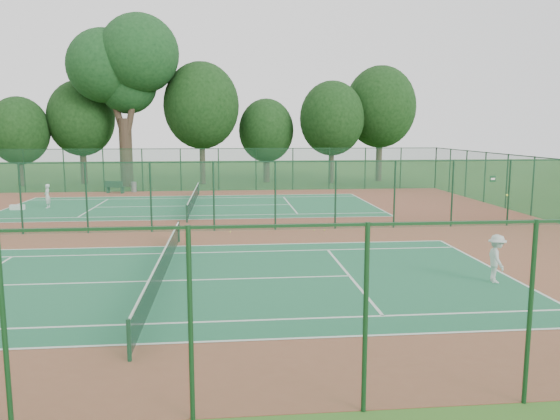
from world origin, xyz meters
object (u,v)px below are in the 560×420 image
object	(u,v)px
player_near	(497,259)
big_tree	(124,65)
trash_bin	(134,187)
kit_bag	(17,207)
bench	(115,187)
player_far	(47,196)

from	to	relation	value
player_near	big_tree	distance (m)	38.28
trash_bin	kit_bag	distance (m)	10.86
kit_bag	big_tree	bearing A→B (deg)	78.39
bench	big_tree	distance (m)	11.37
player_far	trash_bin	xyz separation A→B (m)	(4.04, 8.60, -0.38)
player_far	bench	world-z (taller)	player_far
trash_bin	big_tree	world-z (taller)	big_tree
player_far	bench	bearing A→B (deg)	160.57
bench	kit_bag	bearing A→B (deg)	-97.07
player_far	kit_bag	xyz separation A→B (m)	(-1.66, -0.64, -0.62)
kit_bag	big_tree	size ratio (longest dim) A/B	0.06
player_far	bench	size ratio (longest dim) A/B	0.95
bench	big_tree	world-z (taller)	big_tree
player_near	trash_bin	distance (m)	32.30
player_near	player_far	bearing A→B (deg)	55.07
kit_bag	big_tree	xyz separation A→B (m)	(4.49, 14.01, 10.32)
player_near	big_tree	world-z (taller)	big_tree
player_near	kit_bag	bearing A→B (deg)	58.26
bench	big_tree	bearing A→B (deg)	107.92
bench	trash_bin	bearing A→B (deg)	45.53
kit_bag	bench	bearing A→B (deg)	69.41
trash_bin	big_tree	bearing A→B (deg)	104.27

